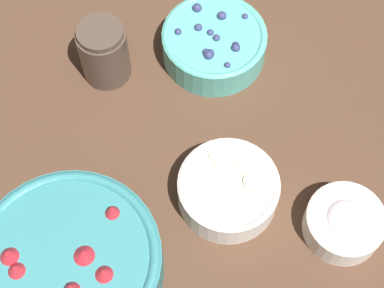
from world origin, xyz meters
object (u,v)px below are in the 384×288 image
Objects in this scene: bowl_blueberries at (214,42)px; jar_chocolate at (104,53)px; bowl_strawberries at (69,263)px; bowl_bananas at (228,189)px; bowl_cream at (345,222)px.

bowl_blueberries is 0.18m from jar_chocolate.
bowl_strawberries reaches higher than bowl_blueberries.
bowl_bananas is at bearing 8.22° from jar_chocolate.
jar_chocolate is (-0.27, 0.20, 0.01)m from bowl_strawberries.
bowl_blueberries is 1.57× the size of jar_chocolate.
bowl_blueberries is 0.26m from bowl_bananas.
bowl_strawberries is 2.33× the size of jar_chocolate.
bowl_blueberries reaches higher than bowl_cream.
bowl_strawberries is at bearing -94.42° from bowl_bananas.
bowl_bananas is at bearing -28.48° from bowl_blueberries.
bowl_cream is 0.45m from jar_chocolate.
bowl_strawberries is 0.42m from bowl_blueberries.
bowl_cream is (0.36, -0.01, -0.00)m from bowl_blueberries.
bowl_strawberries is at bearing -112.51° from bowl_cream.
bowl_blueberries is at bearing 68.57° from jar_chocolate.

